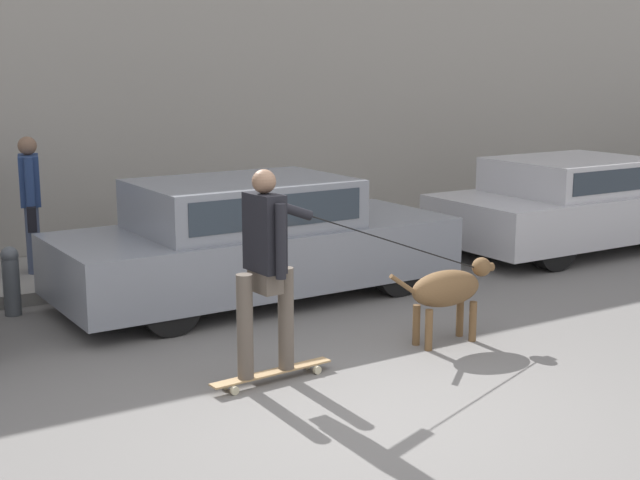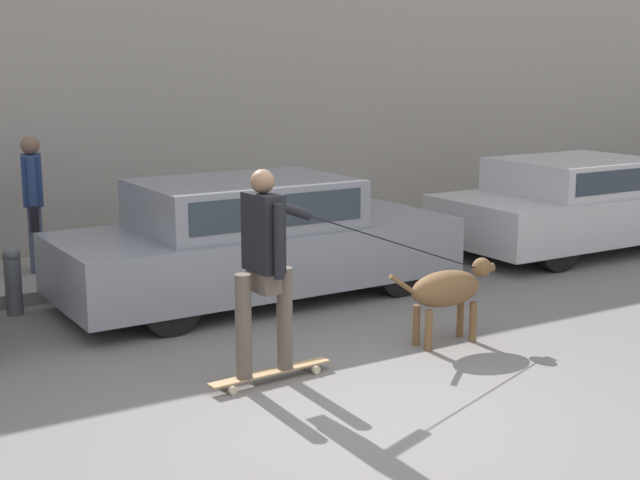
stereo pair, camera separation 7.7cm
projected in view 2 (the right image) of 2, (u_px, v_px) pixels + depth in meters
The scene contains 9 objects.
ground_plane at pixel (369, 417), 6.52m from camera, with size 36.00×36.00×0.00m, color slate.
back_wall at pixel (90, 99), 11.47m from camera, with size 32.00×0.30×4.14m.
sidewalk_curb at pixel (125, 267), 10.95m from camera, with size 30.00×1.86×0.14m.
parked_car_1 at pixel (255, 242), 9.65m from camera, with size 4.40×1.78×1.32m.
parked_car_2 at pixel (581, 205), 12.22m from camera, with size 4.16×1.83×1.26m.
dog at pixel (448, 290), 8.13m from camera, with size 1.19×0.34×0.76m.
skateboarder at pixel (266, 263), 7.02m from camera, with size 2.82×0.53×1.74m.
pedestrian_with_bag at pixel (33, 198), 10.26m from camera, with size 0.32×0.73×1.58m.
fire_hydrant at pixel (13, 279), 9.09m from camera, with size 0.18×0.18×0.72m.
Camera 2 is at (-3.49, -5.06, 2.56)m, focal length 50.00 mm.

